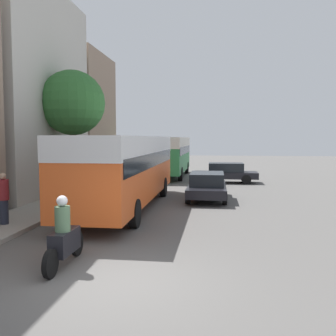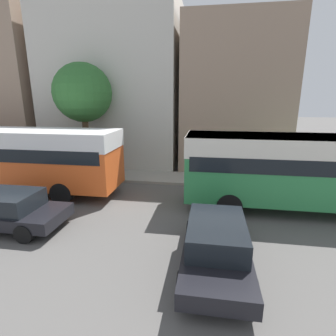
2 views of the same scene
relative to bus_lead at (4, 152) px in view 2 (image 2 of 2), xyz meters
The scene contains 7 objects.
building_midblock 9.05m from the bus_lead, 157.28° to the left, with size 6.56×9.00×10.91m.
building_far_terrace 13.71m from the bus_lead, 122.34° to the left, with size 5.50×6.62×9.30m.
bus_lead is the anchor object (origin of this frame).
bus_following 13.70m from the bus_lead, 89.21° to the left, with size 2.58×9.46×3.15m.
car_crossing 11.25m from the bus_lead, 65.87° to the left, with size 4.29×1.83×1.37m.
car_far_curb 4.58m from the bus_lead, 38.24° to the left, with size 1.92×4.32×1.36m.
street_tree 5.18m from the bus_lead, 142.60° to the left, with size 3.32×3.32×6.40m.
Camera 2 is at (9.39, 18.18, 4.61)m, focal length 28.00 mm.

